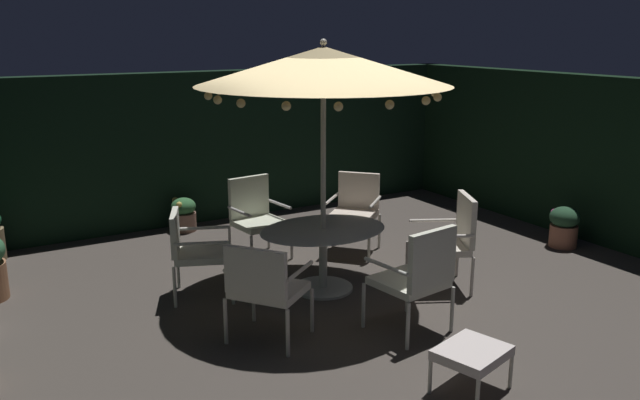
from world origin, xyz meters
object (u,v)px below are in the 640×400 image
(patio_chair_east, at_px, (255,213))
(patio_chair_southeast, at_px, (194,247))
(potted_plant_right_far, at_px, (564,226))
(patio_chair_northeast, at_px, (355,207))
(potted_plant_back_center, at_px, (184,214))
(patio_umbrella, at_px, (323,66))
(patio_chair_south, at_px, (264,284))
(patio_chair_southwest, at_px, (418,274))
(patio_dining_table, at_px, (323,244))
(ottoman_footrest, at_px, (472,354))
(patio_chair_north, at_px, (450,236))

(patio_chair_east, distance_m, patio_chair_southeast, 1.40)
(potted_plant_right_far, bearing_deg, patio_chair_northeast, 153.15)
(patio_chair_east, height_order, potted_plant_back_center, patio_chair_east)
(patio_umbrella, height_order, potted_plant_back_center, patio_umbrella)
(patio_chair_south, height_order, potted_plant_back_center, patio_chair_south)
(patio_chair_northeast, distance_m, patio_chair_southwest, 2.45)
(potted_plant_back_center, bearing_deg, patio_dining_table, -78.17)
(patio_chair_southeast, distance_m, ottoman_footrest, 3.16)
(patio_umbrella, relative_size, potted_plant_back_center, 5.61)
(patio_dining_table, bearing_deg, patio_chair_southwest, -81.79)
(patio_dining_table, xyz_separation_m, patio_chair_east, (-0.17, 1.37, 0.04))
(patio_chair_south, height_order, patio_chair_southwest, patio_chair_southwest)
(patio_chair_east, bearing_deg, patio_chair_southeast, -142.17)
(patio_chair_south, relative_size, potted_plant_right_far, 1.76)
(patio_chair_northeast, bearing_deg, patio_chair_east, 159.65)
(patio_chair_east, relative_size, patio_chair_south, 1.06)
(patio_umbrella, height_order, patio_chair_northeast, patio_umbrella)
(patio_chair_south, relative_size, patio_chair_southwest, 0.90)
(patio_dining_table, relative_size, patio_chair_east, 1.42)
(patio_chair_east, xyz_separation_m, potted_plant_back_center, (-0.43, 1.50, -0.32))
(ottoman_footrest, distance_m, potted_plant_right_far, 4.10)
(potted_plant_back_center, bearing_deg, patio_chair_southwest, -79.33)
(potted_plant_back_center, bearing_deg, patio_chair_east, -73.97)
(ottoman_footrest, xyz_separation_m, potted_plant_back_center, (-0.54, 5.27, -0.07))
(potted_plant_back_center, bearing_deg, patio_chair_southeast, -105.99)
(patio_chair_east, height_order, patio_chair_southeast, patio_chair_east)
(patio_chair_east, xyz_separation_m, ottoman_footrest, (0.11, -3.77, -0.25))
(patio_umbrella, relative_size, potted_plant_right_far, 5.00)
(patio_dining_table, relative_size, patio_chair_southeast, 1.51)
(patio_dining_table, relative_size, patio_chair_southwest, 1.35)
(patio_chair_south, bearing_deg, potted_plant_right_far, 6.38)
(patio_chair_northeast, relative_size, patio_chair_east, 0.99)
(patio_chair_southwest, bearing_deg, patio_chair_east, 97.65)
(patio_chair_east, height_order, patio_chair_southwest, patio_chair_southwest)
(potted_plant_back_center, bearing_deg, ottoman_footrest, -84.12)
(patio_chair_south, bearing_deg, patio_chair_southeast, 97.69)
(patio_chair_southeast, height_order, ottoman_footrest, patio_chair_southeast)
(patio_dining_table, xyz_separation_m, potted_plant_back_center, (-0.60, 2.87, -0.28))
(patio_chair_southeast, relative_size, ottoman_footrest, 1.46)
(patio_chair_southeast, xyz_separation_m, potted_plant_back_center, (0.68, 2.36, -0.31))
(patio_chair_northeast, distance_m, patio_chair_south, 2.75)
(patio_umbrella, bearing_deg, patio_dining_table, 28.72)
(patio_chair_east, distance_m, patio_chair_southwest, 2.77)
(potted_plant_right_far, height_order, potted_plant_back_center, potted_plant_right_far)
(patio_dining_table, distance_m, patio_chair_south, 1.37)
(patio_dining_table, distance_m, patio_chair_east, 1.38)
(patio_chair_southeast, height_order, patio_chair_southwest, patio_chair_southwest)
(patio_chair_southwest, distance_m, ottoman_footrest, 1.09)
(patio_dining_table, bearing_deg, potted_plant_back_center, 101.83)
(patio_chair_north, distance_m, patio_chair_northeast, 1.57)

